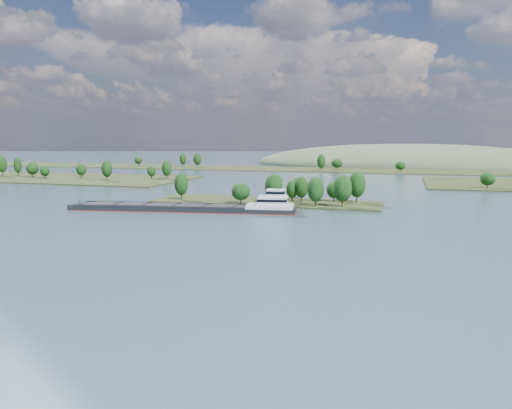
% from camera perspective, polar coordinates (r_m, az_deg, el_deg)
% --- Properties ---
extents(ground, '(1800.00, 1800.00, 0.00)m').
position_cam_1_polar(ground, '(164.04, -4.54, -2.38)').
color(ground, '#364D5E').
rests_on(ground, ground).
extents(tree_island, '(100.00, 31.10, 14.69)m').
position_cam_1_polar(tree_island, '(216.50, 3.11, 1.20)').
color(tree_island, '#273216').
rests_on(tree_island, ground).
extents(back_shoreline, '(900.00, 60.00, 15.21)m').
position_cam_1_polar(back_shoreline, '(434.09, 10.02, 3.92)').
color(back_shoreline, '#273216').
rests_on(back_shoreline, ground).
extents(hill_west, '(320.00, 160.00, 44.00)m').
position_cam_1_polar(hill_west, '(531.09, 16.97, 4.31)').
color(hill_west, '#45563B').
rests_on(hill_west, ground).
extents(cargo_barge, '(90.79, 24.61, 12.20)m').
position_cam_1_polar(cargo_barge, '(195.90, -6.72, -0.30)').
color(cargo_barge, black).
rests_on(cargo_barge, ground).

